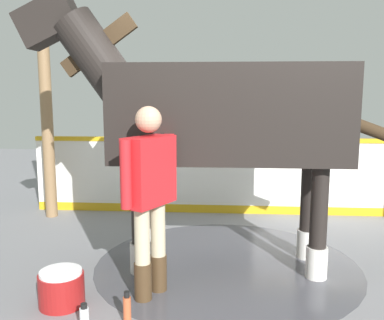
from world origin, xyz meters
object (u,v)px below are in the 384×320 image
Objects in this scene: horse at (215,115)px; bottle_spray at (127,308)px; bottle_shampoo at (84,317)px; wash_bucket at (61,288)px; handler at (150,190)px.

horse is 1.94m from bottle_spray.
bottle_shampoo is (1.33, -0.87, -1.43)m from horse.
horse reaches higher than bottle_spray.
bottle_shampoo is at bearing 53.92° from horse.
horse reaches higher than wash_bucket.
wash_bucket is at bearing 37.17° from horse.
bottle_shampoo is (0.60, -0.37, -0.84)m from handler.
handler reaches higher than wash_bucket.
handler is 1.08m from wash_bucket.
horse reaches higher than handler.
horse is 18.09× the size of bottle_shampoo.
handler is at bearing 52.79° from horse.
horse is at bearing 130.13° from wash_bucket.
bottle_spray is at bearing 113.08° from bottle_shampoo.
horse is 1.06m from handler.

